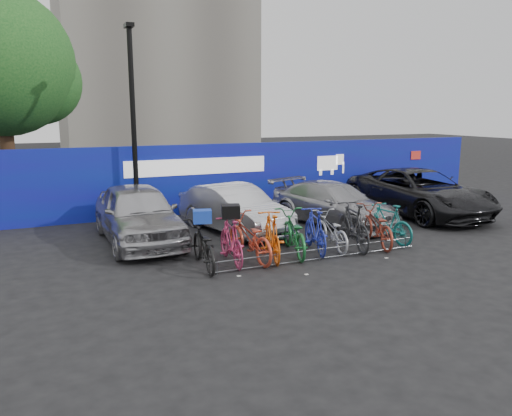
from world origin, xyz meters
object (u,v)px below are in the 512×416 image
bike_rack (319,254)px  bike_3 (272,236)px  bike_7 (353,225)px  bike_9 (388,223)px  bike_1 (231,241)px  bike_6 (331,231)px  car_2 (334,204)px  bike_4 (293,233)px  car_0 (138,214)px  car_3 (419,192)px  car_1 (234,209)px  bike_2 (249,238)px  bike_5 (315,230)px  tree (7,67)px  bike_0 (203,245)px  bike_8 (376,226)px  lamppost (133,119)px

bike_rack → bike_3: 1.22m
bike_7 → bike_9: (1.22, 0.14, -0.08)m
bike_1 → bike_6: size_ratio=1.00×
car_2 → bike_3: (-3.42, -2.65, -0.08)m
bike_3 → bike_4: bike_3 is taller
car_0 → car_2: bearing=-3.6°
car_0 → car_3: size_ratio=0.83×
car_3 → bike_rack: bearing=-151.3°
car_1 → car_3: car_3 is taller
bike_2 → bike_5: 1.81m
bike_rack → car_1: (-0.82, 3.50, 0.53)m
car_0 → tree: bearing=112.1°
bike_2 → bike_6: bearing=176.3°
bike_3 → bike_7: (2.35, 0.01, 0.04)m
bike_0 → bike_8: bearing=-175.3°
car_1 → bike_9: size_ratio=2.34×
car_1 → car_2: car_1 is taller
bike_rack → bike_6: size_ratio=3.06×
car_2 → bike_1: 5.15m
tree → bike_rack: bearing=-57.6°
car_2 → bike_7: 2.86m
bike_4 → bike_6: bike_4 is taller
bike_2 → bike_1: bearing=5.2°
bike_1 → bike_5: (2.30, 0.06, 0.01)m
bike_0 → bike_3: size_ratio=1.05×
bike_7 → car_3: bearing=-137.1°
car_1 → bike_6: car_1 is taller
lamppost → bike_9: 8.29m
lamppost → car_3: (9.09, -2.72, -2.49)m
tree → bike_2: size_ratio=3.69×
tree → bike_5: (7.05, -9.97, -4.51)m
car_2 → bike_4: (-2.76, -2.50, -0.11)m
bike_0 → bike_4: size_ratio=0.97×
tree → bike_3: 12.46m
bike_8 → bike_9: size_ratio=1.13×
bike_0 → bike_8: bike_8 is taller
bike_6 → bike_7: size_ratio=0.89×
lamppost → car_0: 3.58m
bike_2 → bike_9: bike_2 is taller
bike_rack → bike_5: bike_5 is taller
bike_3 → bike_8: bearing=-165.3°
tree → car_0: (3.13, -7.20, -4.27)m
bike_3 → bike_5: 1.28m
bike_2 → bike_8: size_ratio=1.04×
bike_4 → bike_9: (2.90, 0.00, -0.01)m
lamppost → bike_1: lamppost is taller
car_1 → bike_1: 3.11m
bike_rack → bike_6: (0.81, 0.79, 0.32)m
tree → bike_4: size_ratio=3.76×
car_2 → bike_7: bearing=-129.4°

